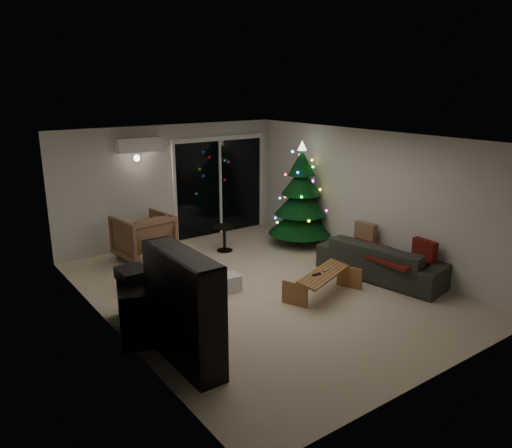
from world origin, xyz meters
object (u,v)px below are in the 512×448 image
(bookshelf, at_px, (170,312))
(armchair, at_px, (144,237))
(media_cabinet, at_px, (135,305))
(christmas_tree, at_px, (301,194))
(sofa, at_px, (383,260))
(coffee_table, at_px, (323,284))

(bookshelf, distance_m, armchair, 4.02)
(media_cabinet, relative_size, christmas_tree, 0.55)
(sofa, xyz_separation_m, coffee_table, (-1.40, 0.02, -0.13))
(media_cabinet, distance_m, coffee_table, 2.98)
(armchair, bearing_deg, sofa, 125.20)
(bookshelf, xyz_separation_m, coffee_table, (2.90, 0.45, -0.51))
(bookshelf, xyz_separation_m, media_cabinet, (0.00, 1.11, -0.33))
(coffee_table, bearing_deg, media_cabinet, 146.26)
(bookshelf, distance_m, coffee_table, 2.98)
(armchair, bearing_deg, coffee_table, 109.10)
(sofa, bearing_deg, media_cabinet, 70.85)
(bookshelf, xyz_separation_m, christmas_tree, (4.37, 2.74, 0.39))
(christmas_tree, bearing_deg, bookshelf, -147.92)
(sofa, xyz_separation_m, christmas_tree, (0.07, 2.31, 0.76))
(bookshelf, relative_size, christmas_tree, 0.65)
(armchair, distance_m, sofa, 4.52)
(coffee_table, bearing_deg, bookshelf, 167.83)
(armchair, relative_size, christmas_tree, 0.45)
(media_cabinet, xyz_separation_m, sofa, (4.30, -0.68, -0.05))
(media_cabinet, xyz_separation_m, christmas_tree, (4.37, 1.63, 0.72))
(bookshelf, bearing_deg, coffee_table, -10.44)
(armchair, height_order, christmas_tree, christmas_tree)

